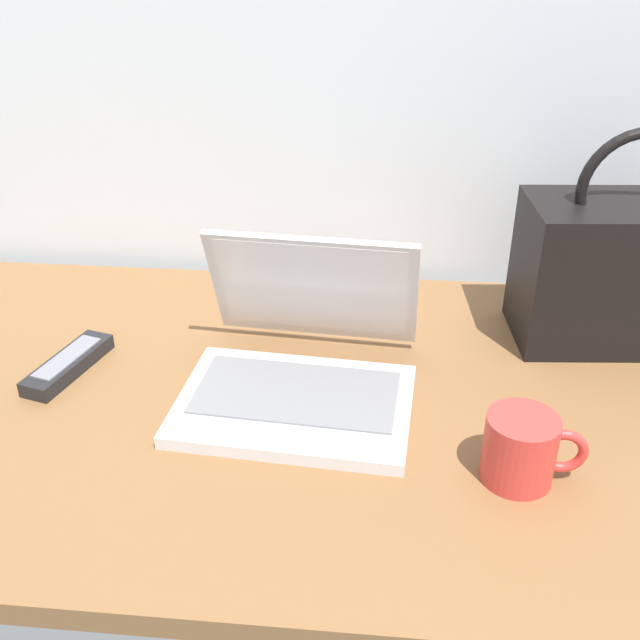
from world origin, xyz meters
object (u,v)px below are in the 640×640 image
object	(u,v)px
coffee_mug	(522,448)
remote_control_far	(68,364)
handbag	(622,269)
laptop	(301,363)
remote_control_near	(300,298)

from	to	relation	value
coffee_mug	remote_control_far	bearing A→B (deg)	164.57
handbag	remote_control_far	bearing A→B (deg)	-167.40
coffee_mug	remote_control_far	xyz separation A→B (m)	(-0.62, 0.17, -0.03)
coffee_mug	remote_control_far	world-z (taller)	coffee_mug
laptop	coffee_mug	world-z (taller)	laptop
laptop	handbag	distance (m)	0.51
remote_control_near	laptop	bearing A→B (deg)	-82.58
remote_control_far	handbag	size ratio (longest dim) A/B	0.50
laptop	remote_control_far	xyz separation A→B (m)	(-0.34, 0.01, -0.03)
remote_control_far	handbag	xyz separation A→B (m)	(0.81, 0.18, 0.10)
laptop	handbag	world-z (taller)	handbag
coffee_mug	remote_control_near	bearing A→B (deg)	127.15
coffee_mug	remote_control_near	size ratio (longest dim) A/B	0.75
remote_control_far	coffee_mug	bearing A→B (deg)	-15.43
remote_control_near	handbag	world-z (taller)	handbag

